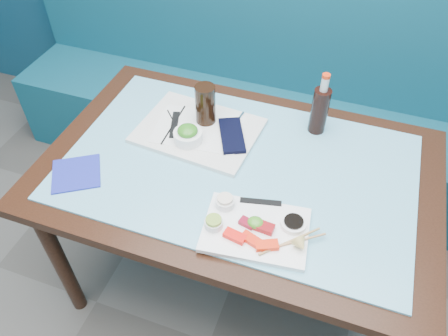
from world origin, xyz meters
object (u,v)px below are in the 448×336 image
(cola_bottle_body, at_px, (319,111))
(blue_napkin, at_px, (76,174))
(dining_table, at_px, (238,183))
(cola_glass, at_px, (205,104))
(seaweed_bowl, at_px, (188,136))
(serving_tray, at_px, (198,131))
(sashimi_plate, at_px, (256,230))
(booth_bench, at_px, (285,111))

(cola_bottle_body, bearing_deg, blue_napkin, -145.24)
(dining_table, relative_size, cola_glass, 8.81)
(seaweed_bowl, height_order, cola_glass, cola_glass)
(serving_tray, height_order, blue_napkin, serving_tray)
(sashimi_plate, height_order, serving_tray, same)
(booth_bench, relative_size, blue_napkin, 18.49)
(dining_table, xyz_separation_m, blue_napkin, (-0.52, -0.23, 0.09))
(booth_bench, distance_m, dining_table, 0.89)
(dining_table, bearing_deg, cola_bottle_body, 51.99)
(dining_table, height_order, blue_napkin, blue_napkin)
(sashimi_plate, distance_m, blue_napkin, 0.66)
(dining_table, distance_m, sashimi_plate, 0.31)
(cola_glass, distance_m, blue_napkin, 0.53)
(blue_napkin, bearing_deg, dining_table, 23.93)
(sashimi_plate, xyz_separation_m, seaweed_bowl, (-0.35, 0.30, 0.03))
(sashimi_plate, distance_m, cola_bottle_body, 0.55)
(sashimi_plate, relative_size, serving_tray, 0.72)
(cola_glass, bearing_deg, booth_bench, 74.07)
(seaweed_bowl, bearing_deg, serving_tray, 82.41)
(sashimi_plate, xyz_separation_m, cola_bottle_body, (0.08, 0.54, 0.08))
(booth_bench, height_order, dining_table, booth_bench)
(booth_bench, bearing_deg, sashimi_plate, -82.70)
(seaweed_bowl, distance_m, cola_glass, 0.14)
(dining_table, bearing_deg, blue_napkin, -156.07)
(booth_bench, bearing_deg, blue_napkin, -115.88)
(serving_tray, bearing_deg, sashimi_plate, -42.84)
(sashimi_plate, bearing_deg, blue_napkin, 171.01)
(booth_bench, relative_size, cola_glass, 18.88)
(booth_bench, xyz_separation_m, serving_tray, (-0.20, -0.72, 0.39))
(sashimi_plate, distance_m, cola_glass, 0.55)
(sashimi_plate, bearing_deg, seaweed_bowl, 132.72)
(sashimi_plate, bearing_deg, cola_glass, 120.79)
(dining_table, distance_m, seaweed_bowl, 0.25)
(seaweed_bowl, xyz_separation_m, cola_glass, (0.02, 0.13, 0.06))
(cola_bottle_body, height_order, blue_napkin, cola_bottle_body)
(cola_glass, distance_m, cola_bottle_body, 0.43)
(sashimi_plate, height_order, seaweed_bowl, seaweed_bowl)
(cola_glass, bearing_deg, blue_napkin, -129.16)
(dining_table, distance_m, blue_napkin, 0.58)
(serving_tray, bearing_deg, blue_napkin, -127.58)
(blue_napkin, bearing_deg, sashimi_plate, -2.19)
(booth_bench, height_order, serving_tray, booth_bench)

